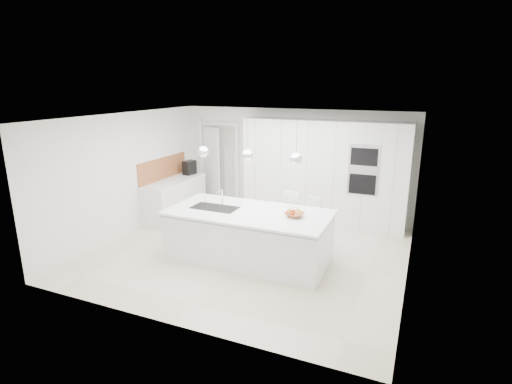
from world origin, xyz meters
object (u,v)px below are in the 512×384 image
at_px(island_base, 248,237).
at_px(espresso_machine, 189,168).
at_px(fruit_bowl, 294,215).
at_px(bar_stool_right, 312,224).
at_px(bar_stool_left, 288,221).

distance_m(island_base, espresso_machine, 3.38).
distance_m(island_base, fruit_bowl, 0.97).
height_order(espresso_machine, bar_stool_right, espresso_machine).
relative_size(fruit_bowl, espresso_machine, 0.92).
xyz_separation_m(island_base, fruit_bowl, (0.82, 0.08, 0.51)).
height_order(bar_stool_left, bar_stool_right, bar_stool_left).
xyz_separation_m(island_base, bar_stool_left, (0.49, 0.78, 0.11)).
height_order(island_base, espresso_machine, espresso_machine).
bearing_deg(island_base, bar_stool_left, 58.19).
bearing_deg(island_base, bar_stool_right, 47.62).
bearing_deg(bar_stool_right, island_base, -112.55).
bearing_deg(fruit_bowl, bar_stool_left, 115.54).
bearing_deg(island_base, espresso_machine, 139.74).
relative_size(island_base, bar_stool_right, 2.87).
distance_m(espresso_machine, bar_stool_left, 3.35).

